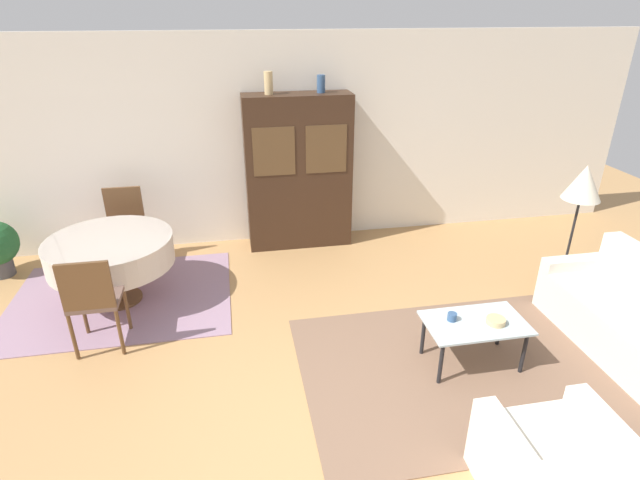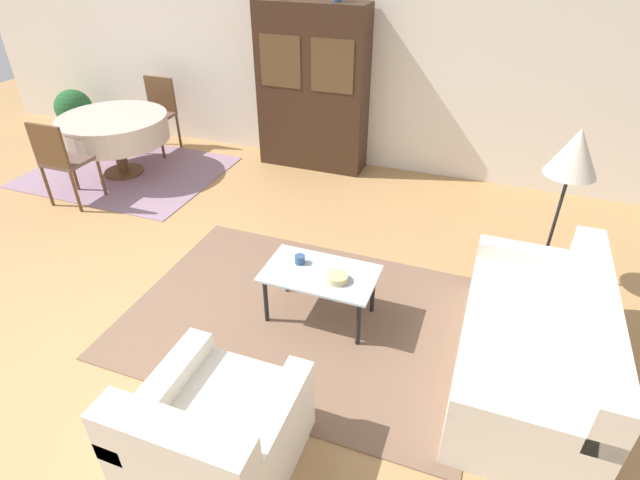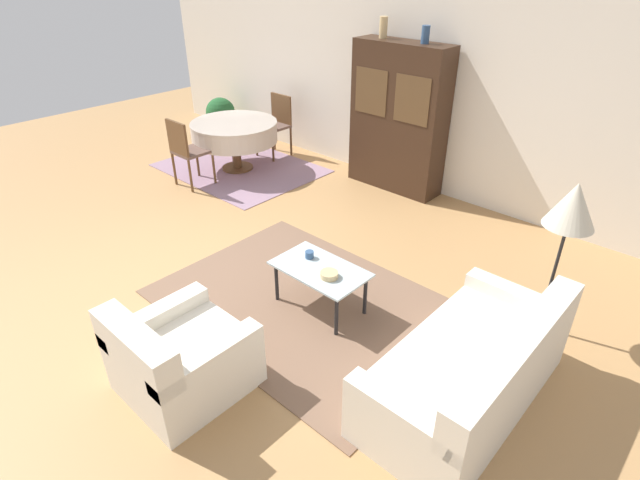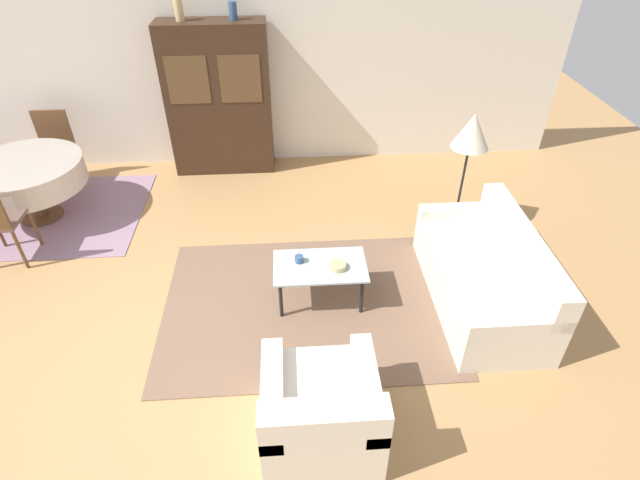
# 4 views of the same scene
# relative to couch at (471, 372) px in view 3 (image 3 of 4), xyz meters

# --- Properties ---
(ground_plane) EXTENTS (14.00, 14.00, 0.00)m
(ground_plane) POSITION_rel_couch_xyz_m (-3.04, -0.44, -0.29)
(ground_plane) COLOR tan
(wall_back) EXTENTS (10.00, 0.06, 2.70)m
(wall_back) POSITION_rel_couch_xyz_m (-3.04, 3.19, 1.06)
(wall_back) COLOR silver
(wall_back) RESTS_ON ground_plane
(area_rug) EXTENTS (2.81, 2.04, 0.01)m
(area_rug) POSITION_rel_couch_xyz_m (-1.74, 0.03, -0.29)
(area_rug) COLOR brown
(area_rug) RESTS_ON ground_plane
(dining_rug) EXTENTS (2.37, 1.83, 0.01)m
(dining_rug) POSITION_rel_couch_xyz_m (-4.92, 1.84, -0.29)
(dining_rug) COLOR gray
(dining_rug) RESTS_ON ground_plane
(couch) EXTENTS (0.88, 1.81, 0.80)m
(couch) POSITION_rel_couch_xyz_m (0.00, 0.00, 0.00)
(couch) COLOR silver
(couch) RESTS_ON ground_plane
(armchair) EXTENTS (0.85, 0.90, 0.77)m
(armchair) POSITION_rel_couch_xyz_m (-1.70, -1.38, 0.00)
(armchair) COLOR silver
(armchair) RESTS_ON ground_plane
(coffee_table) EXTENTS (0.89, 0.53, 0.44)m
(coffee_table) POSITION_rel_couch_xyz_m (-1.61, 0.10, 0.10)
(coffee_table) COLOR black
(coffee_table) RESTS_ON area_rug
(display_cabinet) EXTENTS (1.35, 0.43, 1.99)m
(display_cabinet) POSITION_rel_couch_xyz_m (-2.76, 2.93, 0.70)
(display_cabinet) COLOR #382316
(display_cabinet) RESTS_ON ground_plane
(dining_table) EXTENTS (1.30, 1.30, 0.74)m
(dining_table) POSITION_rel_couch_xyz_m (-4.93, 1.80, 0.31)
(dining_table) COLOR brown
(dining_table) RESTS_ON dining_rug
(dining_chair_near) EXTENTS (0.44, 0.44, 0.97)m
(dining_chair_near) POSITION_rel_couch_xyz_m (-4.93, 0.93, 0.28)
(dining_chair_near) COLOR brown
(dining_chair_near) RESTS_ON dining_rug
(dining_chair_far) EXTENTS (0.44, 0.44, 0.97)m
(dining_chair_far) POSITION_rel_couch_xyz_m (-4.93, 2.67, 0.28)
(dining_chair_far) COLOR brown
(dining_chair_far) RESTS_ON dining_rug
(floor_lamp) EXTENTS (0.40, 0.40, 1.44)m
(floor_lamp) POSITION_rel_couch_xyz_m (0.08, 1.23, 0.91)
(floor_lamp) COLOR black
(floor_lamp) RESTS_ON ground_plane
(cup) EXTENTS (0.08, 0.08, 0.07)m
(cup) POSITION_rel_couch_xyz_m (-1.80, 0.16, 0.19)
(cup) COLOR #33517A
(cup) RESTS_ON coffee_table
(bowl) EXTENTS (0.17, 0.17, 0.05)m
(bowl) POSITION_rel_couch_xyz_m (-1.45, 0.04, 0.18)
(bowl) COLOR tan
(bowl) RESTS_ON coffee_table
(vase_tall) EXTENTS (0.10, 0.10, 0.26)m
(vase_tall) POSITION_rel_couch_xyz_m (-3.09, 2.93, 1.83)
(vase_tall) COLOR tan
(vase_tall) RESTS_ON display_cabinet
(vase_short) EXTENTS (0.10, 0.10, 0.21)m
(vase_short) POSITION_rel_couch_xyz_m (-2.46, 2.93, 1.80)
(vase_short) COLOR #33517A
(vase_short) RESTS_ON display_cabinet
(potted_plant) EXTENTS (0.53, 0.53, 0.69)m
(potted_plant) POSITION_rel_couch_xyz_m (-6.42, 2.66, 0.10)
(potted_plant) COLOR #4C4C51
(potted_plant) RESTS_ON ground_plane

